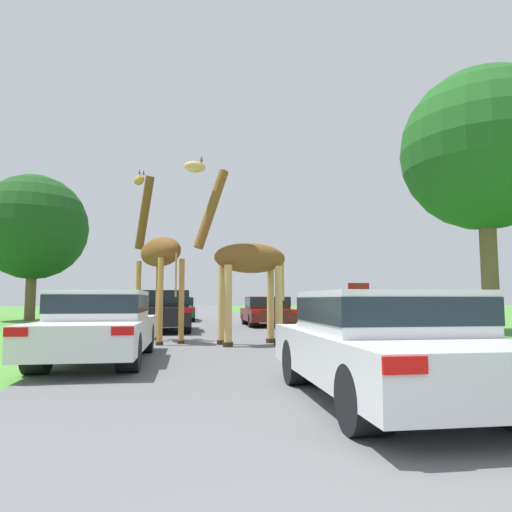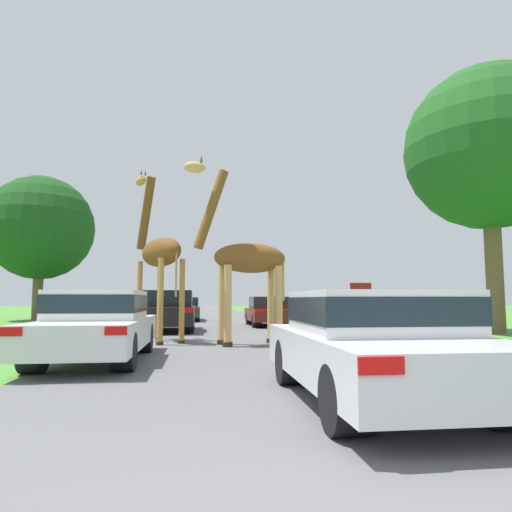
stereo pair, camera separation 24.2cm
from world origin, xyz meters
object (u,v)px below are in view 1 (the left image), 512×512
Objects in this scene: giraffe_companion at (158,253)px; car_verge_right at (267,310)px; giraffe_near_road at (246,262)px; tree_left_edge at (484,150)px; car_far_ahead at (101,323)px; sign_post at (359,299)px; tree_centre_back at (34,227)px; car_queue_right at (165,310)px; car_queue_left at (177,308)px; car_lead_maroon at (387,342)px.

car_verge_right is (4.35, 7.19, -1.80)m from giraffe_companion.
tree_left_edge reaches higher than giraffe_near_road.
tree_left_edge is at bearing 24.70° from car_far_ahead.
giraffe_near_road reaches higher than sign_post.
tree_centre_back reaches higher than car_far_ahead.
tree_left_edge is (7.07, -5.47, 5.89)m from car_verge_right.
car_queue_right is 8.37m from car_queue_left.
giraffe_near_road is 1.20× the size of car_verge_right.
tree_left_edge reaches higher than car_queue_right.
giraffe_companion reaches higher than giraffe_near_road.
car_lead_maroon is at bearing -97.84° from giraffe_companion.
tree_left_edge reaches higher than car_lead_maroon.
giraffe_companion reaches higher than car_lead_maroon.
tree_centre_back is (-19.32, 12.39, -1.33)m from tree_left_edge.
car_queue_left is (0.27, 12.73, -1.79)m from giraffe_companion.
sign_post is (3.09, 8.89, 0.50)m from car_lead_maroon.
giraffe_near_road is at bearing -162.50° from tree_left_edge.
giraffe_companion is 1.27× the size of car_verge_right.
car_verge_right is 0.50× the size of tree_centre_back.
car_queue_right is at bearing 166.97° from tree_left_edge.
sign_post is (14.17, -13.11, -4.05)m from tree_centre_back.
car_far_ahead is (-0.81, -8.25, -0.07)m from car_queue_right.
tree_centre_back is (-8.16, 1.39, 4.55)m from car_queue_left.
tree_centre_back is (-7.89, 14.12, 2.76)m from giraffe_companion.
tree_centre_back reaches higher than giraffe_near_road.
giraffe_near_road is 2.88× the size of sign_post.
car_far_ahead is at bearing -145.26° from sign_post.
giraffe_near_road is at bearing -81.42° from car_queue_left.
car_far_ahead is 14.65m from tree_left_edge.
car_far_ahead is at bearing -95.58° from car_queue_right.
car_verge_right is 0.43× the size of tree_left_edge.
tree_left_edge is (8.24, 9.61, 5.88)m from car_lead_maroon.
car_verge_right is 6.50m from sign_post.
giraffe_companion is at bearing -171.41° from tree_left_edge.
tree_left_edge is at bearing -44.59° from car_queue_left.
tree_left_edge is at bearing 49.40° from car_lead_maroon.
car_verge_right is at bearing 107.31° from sign_post.
sign_post is at bearing -71.48° from giraffe_near_road.
car_lead_maroon is 13.96m from tree_left_edge.
giraffe_companion reaches higher than car_far_ahead.
car_queue_left is 0.50× the size of tree_left_edge.
car_lead_maroon is 20.81m from car_queue_left.
giraffe_near_road is 1.21× the size of car_lead_maroon.
car_queue_left is 1.03× the size of car_far_ahead.
car_lead_maroon is at bearing -75.53° from car_queue_right.
giraffe_near_road is 6.96m from car_lead_maroon.
car_far_ahead is at bearing -114.84° from car_verge_right.
car_far_ahead is (-3.97, 4.00, 0.04)m from car_lead_maroon.
car_verge_right is at bearing -23.59° from giraffe_near_road.
car_queue_right is at bearing -146.81° from car_verge_right.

